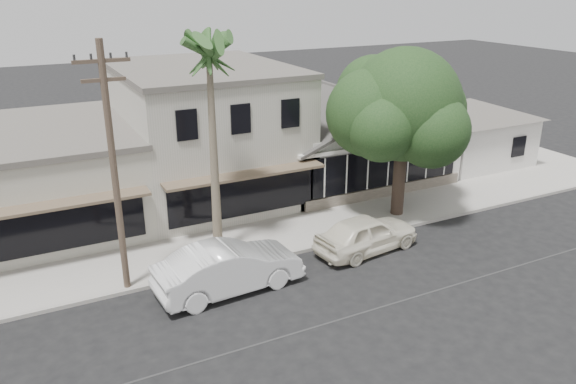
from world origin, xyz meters
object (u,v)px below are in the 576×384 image
utility_pole (114,166)px  shade_tree (400,107)px  car_0 (366,234)px  car_1 (229,268)px

utility_pole → shade_tree: bearing=6.0°
utility_pole → car_0: size_ratio=1.94×
car_1 → shade_tree: bearing=-76.3°
car_1 → car_0: bearing=-90.4°
car_0 → car_1: (-6.28, -0.38, 0.11)m
utility_pole → car_0: (9.64, -1.30, -4.00)m
utility_pole → car_1: (3.36, -1.68, -3.89)m
utility_pole → shade_tree: (13.03, 1.38, 0.49)m
utility_pole → car_1: 5.41m
utility_pole → car_1: size_ratio=1.65×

